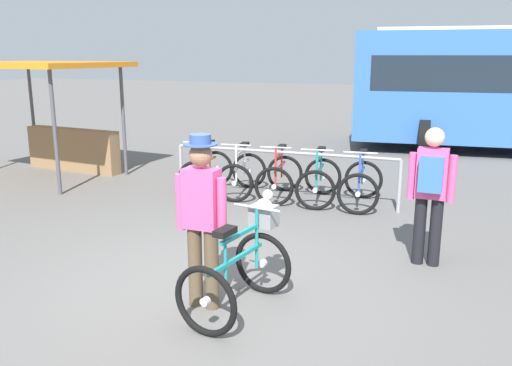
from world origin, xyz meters
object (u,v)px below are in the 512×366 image
racked_bike_orange (206,172)px  racked_bike_red (280,178)px  racked_bike_white (242,174)px  person_with_featured_bike (202,215)px  pedestrian_with_backpack (431,188)px  market_stall (54,107)px  racked_bike_blue (361,184)px  racked_bike_teal (319,181)px  featured_bicycle (243,261)px

racked_bike_orange → racked_bike_red: size_ratio=0.98×
racked_bike_white → person_with_featured_bike: 4.38m
pedestrian_with_backpack → racked_bike_orange: bearing=151.3°
racked_bike_red → market_stall: bearing=178.1°
racked_bike_blue → market_stall: bearing=178.8°
racked_bike_teal → racked_bike_blue: same height
person_with_featured_bike → racked_bike_red: bearing=98.7°
racked_bike_orange → racked_bike_white: 0.70m
racked_bike_orange → featured_bicycle: size_ratio=0.92×
racked_bike_teal → pedestrian_with_backpack: (1.90, -2.23, 0.57)m
racked_bike_blue → person_with_featured_bike: 4.28m
racked_bike_white → racked_bike_red: (0.70, 0.01, -0.00)m
racked_bike_red → racked_bike_blue: same height
racked_bike_orange → racked_bike_white: size_ratio=0.97×
racked_bike_orange → racked_bike_teal: size_ratio=0.99×
racked_bike_orange → racked_bike_teal: same height
racked_bike_blue → racked_bike_red: bearing=-178.8°
racked_bike_blue → racked_bike_white: bearing=-178.8°
racked_bike_teal → featured_bicycle: bearing=-85.6°
racked_bike_red → racked_bike_teal: same height
featured_bicycle → pedestrian_with_backpack: 2.45m
racked_bike_teal → pedestrian_with_backpack: 2.98m
pedestrian_with_backpack → market_stall: size_ratio=0.50×
racked_bike_red → person_with_featured_bike: 4.24m
racked_bike_red → person_with_featured_bike: person_with_featured_bike is taller
racked_bike_blue → racked_bike_orange: bearing=-178.8°
featured_bicycle → market_stall: bearing=144.8°
racked_bike_white → featured_bicycle: 4.36m
racked_bike_white → racked_bike_orange: bearing=-178.8°
racked_bike_white → racked_bike_teal: bearing=1.2°
featured_bicycle → market_stall: (-5.94, 4.19, 0.91)m
racked_bike_red → racked_bike_teal: 0.70m
racked_bike_blue → pedestrian_with_backpack: (1.20, -2.25, 0.57)m
pedestrian_with_backpack → market_stall: bearing=162.5°
person_with_featured_bike → racked_bike_blue: bearing=79.6°
racked_bike_orange → racked_bike_red: same height
racked_bike_red → pedestrian_with_backpack: pedestrian_with_backpack is taller
racked_bike_white → racked_bike_blue: (2.10, 0.04, 0.00)m
racked_bike_orange → market_stall: bearing=176.9°
racked_bike_red → racked_bike_teal: bearing=1.2°
market_stall → racked_bike_teal: bearing=-1.5°
featured_bicycle → pedestrian_with_backpack: bearing=48.8°
racked_bike_white → racked_bike_red: bearing=1.2°
racked_bike_orange → market_stall: 3.68m
racked_bike_blue → person_with_featured_bike: bearing=-100.4°
racked_bike_orange → racked_bike_red: bearing=1.2°
racked_bike_blue → market_stall: size_ratio=0.36×
racked_bike_white → racked_bike_red: same height
racked_bike_blue → market_stall: (-6.33, 0.13, 1.03)m
racked_bike_red → racked_bike_blue: bearing=1.2°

